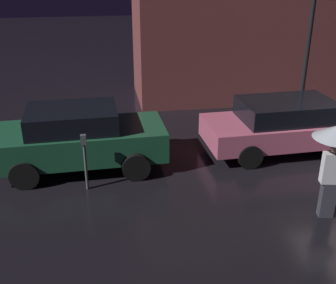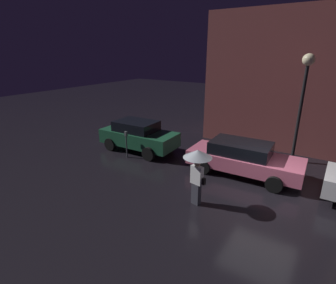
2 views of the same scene
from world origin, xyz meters
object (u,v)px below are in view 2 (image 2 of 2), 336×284
(parking_meter, at_px, (126,141))
(street_lamp_near, at_px, (305,84))
(pedestrian_with_umbrella, at_px, (197,163))
(parked_car_green, at_px, (138,135))
(parked_car_pink, at_px, (243,158))

(parking_meter, distance_m, street_lamp_near, 8.20)
(pedestrian_with_umbrella, distance_m, street_lamp_near, 6.32)
(parked_car_green, height_order, street_lamp_near, street_lamp_near)
(parked_car_pink, xyz_separation_m, pedestrian_with_umbrella, (-0.55, -3.06, 0.78))
(parked_car_green, distance_m, parking_meter, 1.10)
(parked_car_green, height_order, parking_meter, parked_car_green)
(parked_car_pink, height_order, street_lamp_near, street_lamp_near)
(parked_car_green, bearing_deg, parking_meter, -83.76)
(parked_car_green, xyz_separation_m, pedestrian_with_umbrella, (4.80, -2.89, 0.70))
(parked_car_green, relative_size, parking_meter, 3.09)
(parked_car_green, xyz_separation_m, street_lamp_near, (6.88, 2.70, 2.75))
(parking_meter, xyz_separation_m, street_lamp_near, (6.73, 3.79, 2.74))
(pedestrian_with_umbrella, height_order, parking_meter, pedestrian_with_umbrella)
(parked_car_pink, height_order, parking_meter, parked_car_pink)
(parked_car_green, bearing_deg, pedestrian_with_umbrella, -32.90)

